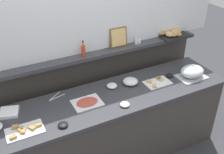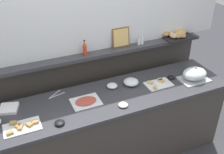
# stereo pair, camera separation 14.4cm
# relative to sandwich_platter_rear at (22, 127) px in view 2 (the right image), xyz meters

# --- Properties ---
(ground_plane) EXTENTS (12.00, 12.00, 0.00)m
(ground_plane) POSITION_rel_sandwich_platter_rear_xyz_m (0.89, 0.73, -0.91)
(ground_plane) COLOR #38383D
(buffet_counter) EXTENTS (2.73, 0.68, 0.90)m
(buffet_counter) POSITION_rel_sandwich_platter_rear_xyz_m (0.89, 0.13, -0.46)
(buffet_counter) COLOR #3D3833
(buffet_counter) RESTS_ON ground_plane
(back_ledge_unit) EXTENTS (2.87, 0.22, 1.21)m
(back_ledge_unit) POSITION_rel_sandwich_platter_rear_xyz_m (0.89, 0.64, -0.28)
(back_ledge_unit) COLOR #3D3833
(back_ledge_unit) RESTS_ON ground_plane
(sandwich_platter_rear) EXTENTS (0.33, 0.20, 0.04)m
(sandwich_platter_rear) POSITION_rel_sandwich_platter_rear_xyz_m (0.00, 0.00, 0.00)
(sandwich_platter_rear) COLOR silver
(sandwich_platter_rear) RESTS_ON buffet_counter
(sandwich_platter_side) EXTENTS (0.30, 0.19, 0.04)m
(sandwich_platter_side) POSITION_rel_sandwich_platter_rear_xyz_m (1.50, 0.12, -0.00)
(sandwich_platter_side) COLOR white
(sandwich_platter_side) RESTS_ON buffet_counter
(cold_cuts_platter) EXTENTS (0.29, 0.23, 0.02)m
(cold_cuts_platter) POSITION_rel_sandwich_platter_rear_xyz_m (0.65, 0.12, -0.00)
(cold_cuts_platter) COLOR silver
(cold_cuts_platter) RESTS_ON buffet_counter
(serving_cloche) EXTENTS (0.34, 0.24, 0.17)m
(serving_cloche) POSITION_rel_sandwich_platter_rear_xyz_m (1.93, 0.04, 0.06)
(serving_cloche) COLOR #B7BABF
(serving_cloche) RESTS_ON buffet_counter
(glass_bowl_medium) EXTENTS (0.17, 0.17, 0.07)m
(glass_bowl_medium) POSITION_rel_sandwich_platter_rear_xyz_m (1.22, 0.24, 0.02)
(glass_bowl_medium) COLOR silver
(glass_bowl_medium) RESTS_ON buffet_counter
(glass_bowl_small) EXTENTS (0.12, 0.12, 0.05)m
(glass_bowl_small) POSITION_rel_sandwich_platter_rear_xyz_m (1.00, 0.27, 0.01)
(glass_bowl_small) COLOR silver
(glass_bowl_small) RESTS_ON buffet_counter
(condiment_bowl_dark) EXTENTS (0.09, 0.09, 0.03)m
(condiment_bowl_dark) POSITION_rel_sandwich_platter_rear_xyz_m (0.32, -0.09, 0.01)
(condiment_bowl_dark) COLOR black
(condiment_bowl_dark) RESTS_ON buffet_counter
(condiment_bowl_red) EXTENTS (0.10, 0.10, 0.03)m
(condiment_bowl_red) POSITION_rel_sandwich_platter_rear_xyz_m (0.97, -0.08, 0.01)
(condiment_bowl_red) COLOR silver
(condiment_bowl_red) RESTS_ON buffet_counter
(condiment_bowl_cream) EXTENTS (0.09, 0.09, 0.03)m
(condiment_bowl_cream) POSITION_rel_sandwich_platter_rear_xyz_m (1.71, 0.17, 0.00)
(condiment_bowl_cream) COLOR black
(condiment_bowl_cream) RESTS_ON buffet_counter
(serving_tongs) EXTENTS (0.18, 0.12, 0.01)m
(serving_tongs) POSITION_rel_sandwich_platter_rear_xyz_m (0.39, 0.38, -0.01)
(serving_tongs) COLOR #B7BABF
(serving_tongs) RESTS_ON buffet_counter
(napkin_stack) EXTENTS (0.21, 0.21, 0.03)m
(napkin_stack) POSITION_rel_sandwich_platter_rear_xyz_m (-0.08, 0.32, 0.00)
(napkin_stack) COLOR white
(napkin_stack) RESTS_ON buffet_counter
(hot_sauce_bottle) EXTENTS (0.04, 0.04, 0.18)m
(hot_sauce_bottle) POSITION_rel_sandwich_platter_rear_xyz_m (0.81, 0.57, 0.37)
(hot_sauce_bottle) COLOR red
(hot_sauce_bottle) RESTS_ON back_ledge_unit
(salt_shaker) EXTENTS (0.03, 0.03, 0.09)m
(salt_shaker) POSITION_rel_sandwich_platter_rear_xyz_m (1.48, 0.57, 0.34)
(salt_shaker) COLOR white
(salt_shaker) RESTS_ON back_ledge_unit
(pepper_shaker) EXTENTS (0.03, 0.03, 0.09)m
(pepper_shaker) POSITION_rel_sandwich_platter_rear_xyz_m (1.53, 0.57, 0.34)
(pepper_shaker) COLOR white
(pepper_shaker) RESTS_ON back_ledge_unit
(bread_basket) EXTENTS (0.42, 0.27, 0.08)m
(bread_basket) POSITION_rel_sandwich_platter_rear_xyz_m (2.03, 0.57, 0.33)
(bread_basket) COLOR black
(bread_basket) RESTS_ON back_ledge_unit
(framed_picture) EXTENTS (0.21, 0.05, 0.23)m
(framed_picture) POSITION_rel_sandwich_platter_rear_xyz_m (1.26, 0.61, 0.41)
(framed_picture) COLOR brown
(framed_picture) RESTS_ON back_ledge_unit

